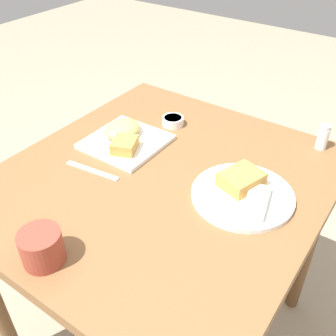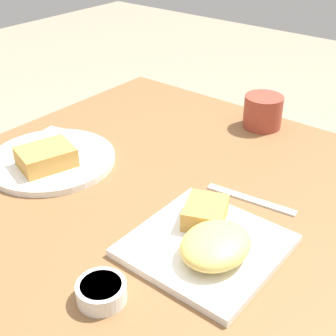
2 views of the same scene
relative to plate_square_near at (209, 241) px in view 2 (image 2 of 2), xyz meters
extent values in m
cube|color=brown|center=(0.08, 0.20, -0.04)|extent=(0.94, 0.87, 0.04)
cylinder|color=brown|center=(0.49, 0.58, -0.43)|extent=(0.05, 0.05, 0.74)
cube|color=white|center=(0.00, 0.01, -0.01)|extent=(0.23, 0.23, 0.01)
ellipsoid|color=#EAC660|center=(-0.02, -0.02, 0.01)|extent=(0.13, 0.10, 0.04)
cube|color=gold|center=(0.05, 0.04, 0.01)|extent=(0.10, 0.10, 0.04)
cylinder|color=white|center=(0.02, 0.43, -0.01)|extent=(0.27, 0.27, 0.01)
cube|color=gold|center=(0.00, 0.41, 0.01)|extent=(0.13, 0.12, 0.04)
cube|color=silver|center=(0.04, 0.48, 0.00)|extent=(0.13, 0.08, 0.02)
cylinder|color=white|center=(-0.18, 0.06, -0.01)|extent=(0.07, 0.07, 0.03)
cylinder|color=#D1B775|center=(-0.18, 0.06, 0.01)|extent=(0.06, 0.06, 0.00)
cube|color=silver|center=(0.17, 0.02, -0.02)|extent=(0.04, 0.18, 0.00)
cylinder|color=#9E3D2D|center=(0.47, 0.16, 0.02)|extent=(0.09, 0.09, 0.08)
camera|label=1|loc=(0.79, 0.72, 0.67)|focal=42.00mm
camera|label=2|loc=(-0.50, -0.32, 0.49)|focal=50.00mm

